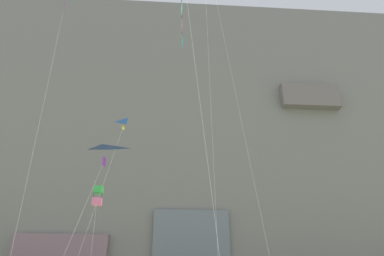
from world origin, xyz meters
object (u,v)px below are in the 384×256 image
(kite_banner_low_center, at_px, (182,12))
(kite_delta_high_left, at_px, (124,133))
(kite_banner_high_center, at_px, (66,1))
(kite_delta_mid_left, at_px, (101,157))
(kite_box_mid_center, at_px, (98,196))

(kite_banner_low_center, height_order, kite_delta_high_left, kite_banner_low_center)
(kite_banner_high_center, xyz_separation_m, kite_delta_mid_left, (8.95, -12.62, -23.69))
(kite_banner_low_center, height_order, kite_box_mid_center, kite_banner_low_center)
(kite_banner_low_center, bearing_deg, kite_delta_mid_left, 168.08)
(kite_box_mid_center, xyz_separation_m, kite_delta_high_left, (1.90, -0.90, 5.86))
(kite_banner_low_center, bearing_deg, kite_delta_high_left, 109.66)
(kite_delta_mid_left, bearing_deg, kite_banner_low_center, -11.92)
(kite_banner_high_center, xyz_separation_m, kite_box_mid_center, (6.07, 1.33, -22.04))
(kite_banner_high_center, height_order, kite_delta_mid_left, kite_banner_high_center)
(kite_delta_high_left, height_order, kite_delta_mid_left, kite_delta_high_left)
(kite_delta_high_left, bearing_deg, kite_box_mid_center, 154.56)
(kite_banner_high_center, bearing_deg, kite_banner_low_center, -46.17)
(kite_banner_low_center, xyz_separation_m, kite_delta_mid_left, (-3.97, 0.84, -9.24))
(kite_banner_low_center, relative_size, kite_delta_high_left, 1.11)
(kite_box_mid_center, height_order, kite_delta_high_left, kite_delta_high_left)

